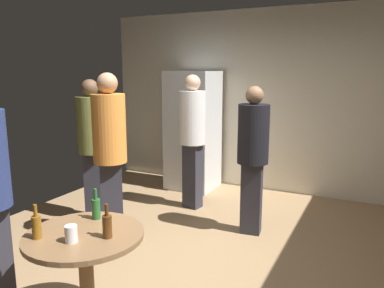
% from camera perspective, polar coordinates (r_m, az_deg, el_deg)
% --- Properties ---
extents(ground_plane, '(5.20, 5.20, 0.10)m').
position_cam_1_polar(ground_plane, '(3.81, -0.04, -18.25)').
color(ground_plane, '#9E7C56').
extents(wall_back, '(5.32, 0.06, 2.70)m').
position_cam_1_polar(wall_back, '(5.81, 11.64, 6.23)').
color(wall_back, silver).
rests_on(wall_back, ground_plane).
extents(refrigerator, '(0.70, 0.68, 1.80)m').
position_cam_1_polar(refrigerator, '(5.84, 0.13, 2.03)').
color(refrigerator, silver).
rests_on(refrigerator, ground_plane).
extents(foreground_table, '(0.80, 0.80, 0.73)m').
position_cam_1_polar(foreground_table, '(2.76, -15.77, -14.74)').
color(foreground_table, olive).
rests_on(foreground_table, ground_plane).
extents(beer_bottle_amber, '(0.06, 0.06, 0.23)m').
position_cam_1_polar(beer_bottle_amber, '(2.71, -22.29, -11.33)').
color(beer_bottle_amber, '#8C5919').
rests_on(beer_bottle_amber, foreground_table).
extents(beer_bottle_brown, '(0.06, 0.06, 0.23)m').
position_cam_1_polar(beer_bottle_brown, '(2.58, -12.61, -11.85)').
color(beer_bottle_brown, '#593314').
rests_on(beer_bottle_brown, foreground_table).
extents(beer_bottle_green, '(0.06, 0.06, 0.23)m').
position_cam_1_polar(beer_bottle_green, '(2.91, -14.20, -9.28)').
color(beer_bottle_green, '#26662D').
rests_on(beer_bottle_green, foreground_table).
extents(plastic_cup_white, '(0.08, 0.08, 0.11)m').
position_cam_1_polar(plastic_cup_white, '(2.59, -17.68, -12.73)').
color(plastic_cup_white, white).
rests_on(plastic_cup_white, foreground_table).
extents(person_in_black_shirt, '(0.38, 0.38, 1.65)m').
position_cam_1_polar(person_in_black_shirt, '(4.19, 9.13, -0.81)').
color(person_in_black_shirt, '#2D2D38').
rests_on(person_in_black_shirt, ground_plane).
extents(person_in_olive_shirt, '(0.46, 0.46, 1.71)m').
position_cam_1_polar(person_in_olive_shirt, '(4.67, -14.73, 0.67)').
color(person_in_olive_shirt, '#2D2D38').
rests_on(person_in_olive_shirt, ground_plane).
extents(person_in_orange_shirt, '(0.48, 0.48, 1.79)m').
position_cam_1_polar(person_in_orange_shirt, '(3.96, -12.23, -0.27)').
color(person_in_orange_shirt, '#2D2D38').
rests_on(person_in_orange_shirt, ground_plane).
extents(person_in_white_shirt, '(0.39, 0.39, 1.76)m').
position_cam_1_polar(person_in_white_shirt, '(4.93, 0.07, 1.93)').
color(person_in_white_shirt, '#2D2D38').
rests_on(person_in_white_shirt, ground_plane).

